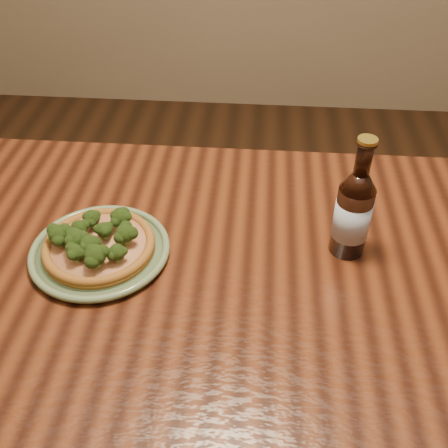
# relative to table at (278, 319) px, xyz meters

# --- Properties ---
(table) EXTENTS (1.60, 0.90, 0.75)m
(table) POSITION_rel_table_xyz_m (0.00, 0.00, 0.00)
(table) COLOR #4F2311
(table) RESTS_ON ground
(plate) EXTENTS (0.26, 0.26, 0.02)m
(plate) POSITION_rel_table_xyz_m (-0.34, 0.05, 0.10)
(plate) COLOR #637A54
(plate) RESTS_ON table
(pizza) EXTENTS (0.21, 0.21, 0.06)m
(pizza) POSITION_rel_table_xyz_m (-0.34, 0.05, 0.12)
(pizza) COLOR #905A20
(pizza) RESTS_ON plate
(beer_bottle) EXTENTS (0.07, 0.07, 0.25)m
(beer_bottle) POSITION_rel_table_xyz_m (0.12, 0.10, 0.18)
(beer_bottle) COLOR black
(beer_bottle) RESTS_ON table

